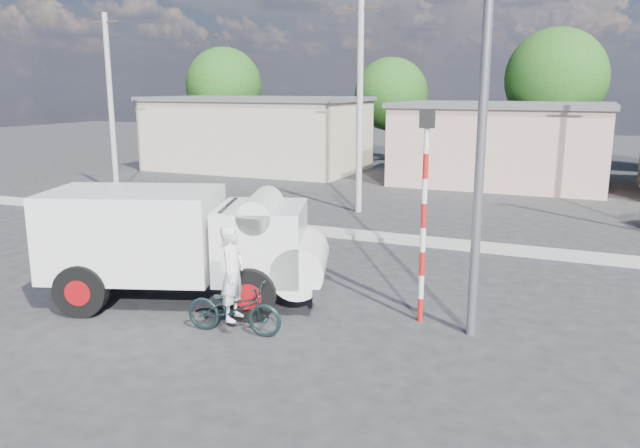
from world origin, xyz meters
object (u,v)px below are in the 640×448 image
at_px(truck, 187,241).
at_px(streetlight, 476,77).
at_px(bicycle, 234,308).
at_px(cyclist, 233,288).
at_px(traffic_pole, 424,199).

xyz_separation_m(truck, streetlight, (6.09, 0.59, 3.55)).
bearing_deg(bicycle, truck, 50.56).
distance_m(bicycle, streetlight, 6.34).
bearing_deg(streetlight, cyclist, -156.63).
relative_size(cyclist, streetlight, 0.21).
bearing_deg(streetlight, truck, -174.50).
bearing_deg(traffic_pole, truck, -170.24).
bearing_deg(bicycle, cyclist, -0.00).
height_order(bicycle, streetlight, streetlight).
bearing_deg(bicycle, traffic_pole, -64.21).
xyz_separation_m(bicycle, cyclist, (0.00, 0.00, 0.42)).
height_order(cyclist, traffic_pole, traffic_pole).
distance_m(truck, bicycle, 2.45).
distance_m(truck, streetlight, 7.07).
xyz_separation_m(truck, bicycle, (1.93, -1.21, -0.89)).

